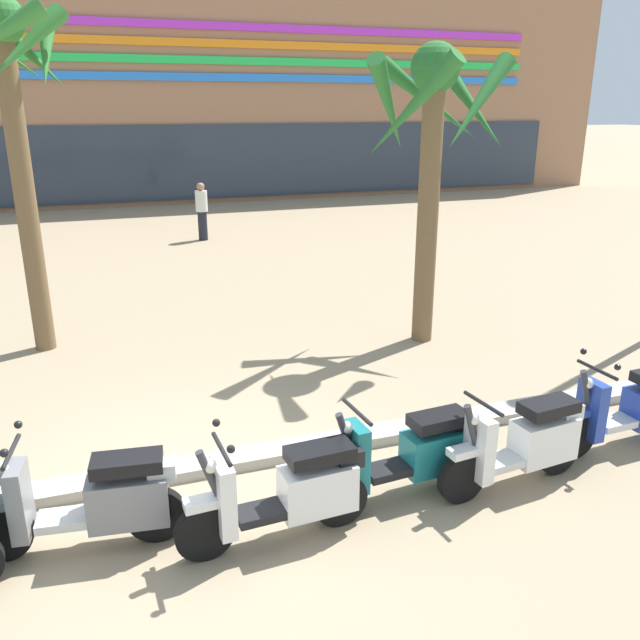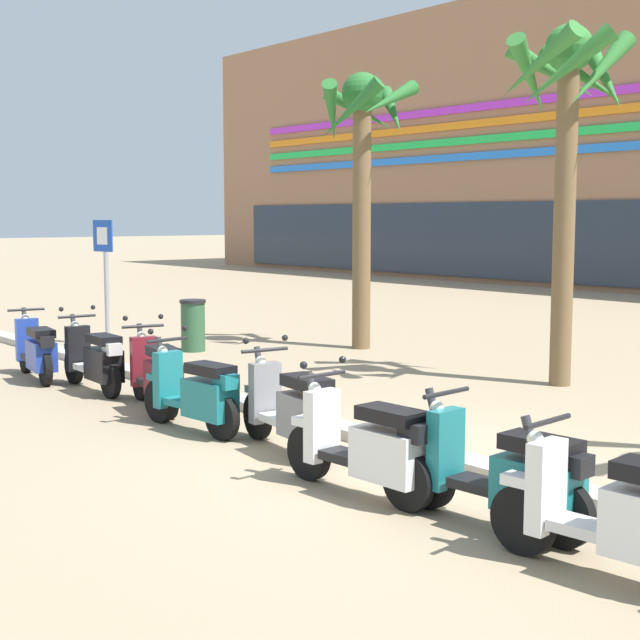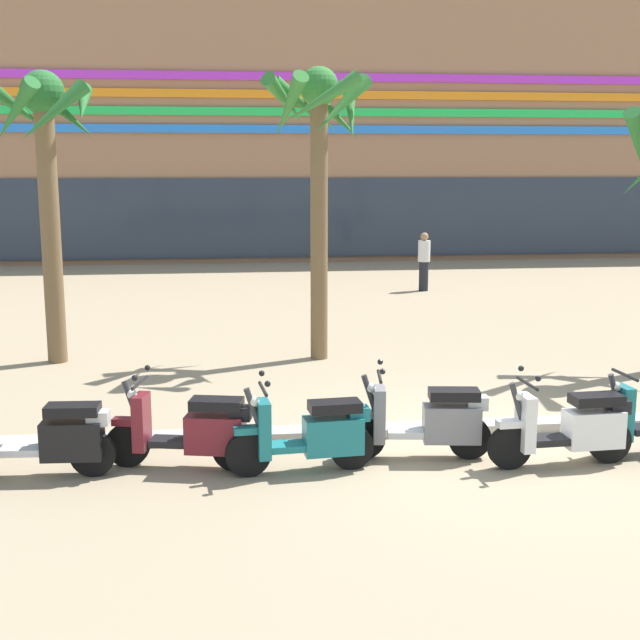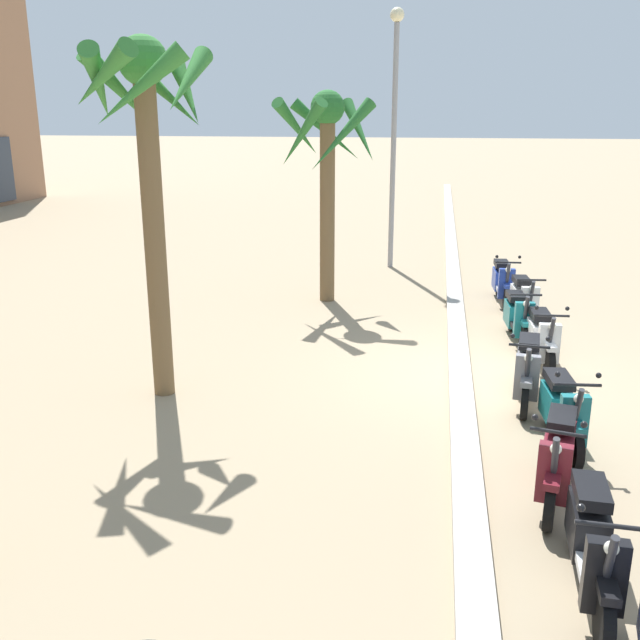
{
  "view_description": "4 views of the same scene",
  "coord_description": "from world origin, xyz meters",
  "px_view_note": "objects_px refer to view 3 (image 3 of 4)",
  "views": [
    {
      "loc": [
        -0.62,
        -5.74,
        3.71
      ],
      "look_at": [
        1.93,
        1.49,
        1.15
      ],
      "focal_mm": 36.35,
      "sensor_mm": 36.0,
      "label": 1
    },
    {
      "loc": [
        6.67,
        -6.31,
        2.46
      ],
      "look_at": [
        -2.5,
        1.13,
        1.14
      ],
      "focal_mm": 52.04,
      "sensor_mm": 36.0,
      "label": 2
    },
    {
      "loc": [
        -3.31,
        -10.11,
        3.52
      ],
      "look_at": [
        -1.78,
        2.76,
        1.11
      ],
      "focal_mm": 47.42,
      "sensor_mm": 36.0,
      "label": 3
    },
    {
      "loc": [
        -11.24,
        0.87,
        4.21
      ],
      "look_at": [
        -1.2,
        2.51,
        1.18
      ],
      "focal_mm": 40.01,
      "sensor_mm": 36.0,
      "label": 4
    }
  ],
  "objects_px": {
    "scooter_maroon_mid_front": "(192,431)",
    "palm_tree_far_corner": "(318,138)",
    "scooter_white_gap_after_mid": "(572,428)",
    "palm_tree_mid_walkway": "(47,149)",
    "pedestrian_strolling_near_curb": "(424,260)",
    "scooter_grey_mid_rear": "(429,422)",
    "scooter_teal_far_back": "(311,434)",
    "scooter_black_lead_nearest": "(46,438)"
  },
  "relations": [
    {
      "from": "scooter_grey_mid_rear",
      "to": "palm_tree_far_corner",
      "type": "relative_size",
      "value": 0.35
    },
    {
      "from": "scooter_maroon_mid_front",
      "to": "palm_tree_mid_walkway",
      "type": "relative_size",
      "value": 0.35
    },
    {
      "from": "scooter_grey_mid_rear",
      "to": "scooter_maroon_mid_front",
      "type": "bearing_deg",
      "value": -179.6
    },
    {
      "from": "scooter_black_lead_nearest",
      "to": "scooter_grey_mid_rear",
      "type": "distance_m",
      "value": 4.46
    },
    {
      "from": "pedestrian_strolling_near_curb",
      "to": "scooter_grey_mid_rear",
      "type": "bearing_deg",
      "value": -103.4
    },
    {
      "from": "scooter_teal_far_back",
      "to": "scooter_white_gap_after_mid",
      "type": "distance_m",
      "value": 3.08
    },
    {
      "from": "scooter_teal_far_back",
      "to": "scooter_black_lead_nearest",
      "type": "bearing_deg",
      "value": 176.3
    },
    {
      "from": "scooter_grey_mid_rear",
      "to": "scooter_white_gap_after_mid",
      "type": "bearing_deg",
      "value": -14.47
    },
    {
      "from": "scooter_maroon_mid_front",
      "to": "palm_tree_far_corner",
      "type": "relative_size",
      "value": 0.34
    },
    {
      "from": "scooter_grey_mid_rear",
      "to": "scooter_teal_far_back",
      "type": "bearing_deg",
      "value": -169.24
    },
    {
      "from": "scooter_teal_far_back",
      "to": "palm_tree_mid_walkway",
      "type": "relative_size",
      "value": 0.34
    },
    {
      "from": "palm_tree_far_corner",
      "to": "palm_tree_mid_walkway",
      "type": "bearing_deg",
      "value": 176.68
    },
    {
      "from": "scooter_black_lead_nearest",
      "to": "pedestrian_strolling_near_curb",
      "type": "relative_size",
      "value": 1.15
    },
    {
      "from": "scooter_maroon_mid_front",
      "to": "palm_tree_far_corner",
      "type": "bearing_deg",
      "value": 68.89
    },
    {
      "from": "scooter_teal_far_back",
      "to": "palm_tree_far_corner",
      "type": "bearing_deg",
      "value": 82.52
    },
    {
      "from": "scooter_maroon_mid_front",
      "to": "pedestrian_strolling_near_curb",
      "type": "height_order",
      "value": "pedestrian_strolling_near_curb"
    },
    {
      "from": "scooter_grey_mid_rear",
      "to": "palm_tree_mid_walkway",
      "type": "xyz_separation_m",
      "value": [
        -5.38,
        5.74,
        3.3
      ]
    },
    {
      "from": "scooter_white_gap_after_mid",
      "to": "pedestrian_strolling_near_curb",
      "type": "distance_m",
      "value": 13.89
    },
    {
      "from": "scooter_maroon_mid_front",
      "to": "palm_tree_mid_walkway",
      "type": "distance_m",
      "value": 7.11
    },
    {
      "from": "scooter_teal_far_back",
      "to": "palm_tree_far_corner",
      "type": "distance_m",
      "value": 6.77
    },
    {
      "from": "scooter_grey_mid_rear",
      "to": "palm_tree_far_corner",
      "type": "distance_m",
      "value": 6.53
    },
    {
      "from": "scooter_grey_mid_rear",
      "to": "scooter_black_lead_nearest",
      "type": "bearing_deg",
      "value": -178.95
    },
    {
      "from": "scooter_grey_mid_rear",
      "to": "palm_tree_far_corner",
      "type": "bearing_deg",
      "value": 97.3
    },
    {
      "from": "scooter_white_gap_after_mid",
      "to": "pedestrian_strolling_near_curb",
      "type": "relative_size",
      "value": 1.09
    },
    {
      "from": "scooter_grey_mid_rear",
      "to": "scooter_white_gap_after_mid",
      "type": "xyz_separation_m",
      "value": [
        1.62,
        -0.42,
        -0.0
      ]
    },
    {
      "from": "scooter_white_gap_after_mid",
      "to": "palm_tree_far_corner",
      "type": "distance_m",
      "value": 7.23
    },
    {
      "from": "pedestrian_strolling_near_curb",
      "to": "scooter_teal_far_back",
      "type": "bearing_deg",
      "value": -108.78
    },
    {
      "from": "palm_tree_mid_walkway",
      "to": "pedestrian_strolling_near_curb",
      "type": "bearing_deg",
      "value": 41.71
    },
    {
      "from": "scooter_white_gap_after_mid",
      "to": "palm_tree_mid_walkway",
      "type": "xyz_separation_m",
      "value": [
        -7.0,
        6.16,
        3.3
      ]
    },
    {
      "from": "scooter_grey_mid_rear",
      "to": "scooter_white_gap_after_mid",
      "type": "height_order",
      "value": "same"
    },
    {
      "from": "scooter_black_lead_nearest",
      "to": "scooter_white_gap_after_mid",
      "type": "distance_m",
      "value": 6.09
    },
    {
      "from": "scooter_maroon_mid_front",
      "to": "palm_tree_far_corner",
      "type": "height_order",
      "value": "palm_tree_far_corner"
    },
    {
      "from": "palm_tree_far_corner",
      "to": "scooter_black_lead_nearest",
      "type": "bearing_deg",
      "value": -124.12
    },
    {
      "from": "scooter_black_lead_nearest",
      "to": "scooter_teal_far_back",
      "type": "distance_m",
      "value": 3.01
    },
    {
      "from": "scooter_white_gap_after_mid",
      "to": "palm_tree_far_corner",
      "type": "xyz_separation_m",
      "value": [
        -2.32,
        5.89,
        3.5
      ]
    },
    {
      "from": "scooter_maroon_mid_front",
      "to": "pedestrian_strolling_near_curb",
      "type": "xyz_separation_m",
      "value": [
        6.01,
        13.39,
        0.4
      ]
    },
    {
      "from": "scooter_maroon_mid_front",
      "to": "scooter_teal_far_back",
      "type": "bearing_deg",
      "value": -10.65
    },
    {
      "from": "scooter_white_gap_after_mid",
      "to": "palm_tree_far_corner",
      "type": "relative_size",
      "value": 0.34
    },
    {
      "from": "scooter_teal_far_back",
      "to": "scooter_grey_mid_rear",
      "type": "height_order",
      "value": "same"
    },
    {
      "from": "scooter_teal_far_back",
      "to": "palm_tree_mid_walkway",
      "type": "bearing_deg",
      "value": 123.09
    },
    {
      "from": "scooter_teal_far_back",
      "to": "palm_tree_mid_walkway",
      "type": "distance_m",
      "value": 7.91
    },
    {
      "from": "scooter_white_gap_after_mid",
      "to": "palm_tree_mid_walkway",
      "type": "distance_m",
      "value": 9.89
    }
  ]
}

